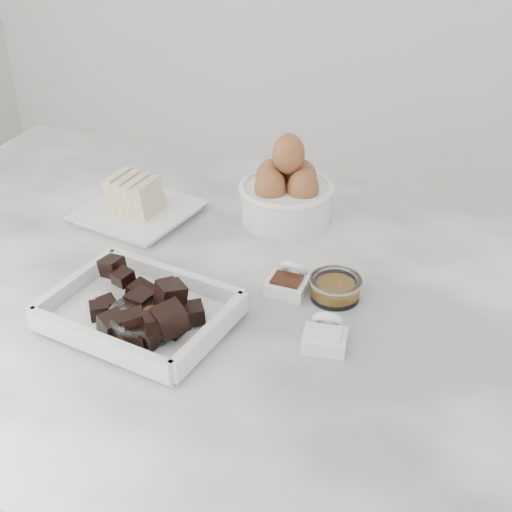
{
  "coord_description": "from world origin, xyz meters",
  "views": [
    {
      "loc": [
        0.31,
        -0.72,
        1.48
      ],
      "look_at": [
        0.02,
        0.03,
        0.98
      ],
      "focal_mm": 50.0,
      "sensor_mm": 36.0,
      "label": 1
    }
  ],
  "objects_px": {
    "sugar_ramekin": "(267,207)",
    "egg_bowl": "(286,192)",
    "chocolate_dish": "(139,307)",
    "honey_bowl": "(335,287)",
    "zest_bowl": "(144,323)",
    "salt_spoon": "(325,335)",
    "vanilla_spoon": "(289,282)",
    "butter_plate": "(136,203)"
  },
  "relations": [
    {
      "from": "sugar_ramekin",
      "to": "egg_bowl",
      "type": "xyz_separation_m",
      "value": [
        0.02,
        0.02,
        0.02
      ]
    },
    {
      "from": "honey_bowl",
      "to": "vanilla_spoon",
      "type": "xyz_separation_m",
      "value": [
        -0.06,
        -0.01,
        -0.0
      ]
    },
    {
      "from": "egg_bowl",
      "to": "honey_bowl",
      "type": "height_order",
      "value": "egg_bowl"
    },
    {
      "from": "chocolate_dish",
      "to": "vanilla_spoon",
      "type": "bearing_deg",
      "value": 41.81
    },
    {
      "from": "egg_bowl",
      "to": "salt_spoon",
      "type": "relative_size",
      "value": 2.13
    },
    {
      "from": "chocolate_dish",
      "to": "salt_spoon",
      "type": "height_order",
      "value": "chocolate_dish"
    },
    {
      "from": "egg_bowl",
      "to": "chocolate_dish",
      "type": "bearing_deg",
      "value": -104.35
    },
    {
      "from": "egg_bowl",
      "to": "honey_bowl",
      "type": "bearing_deg",
      "value": -53.93
    },
    {
      "from": "vanilla_spoon",
      "to": "salt_spoon",
      "type": "distance_m",
      "value": 0.12
    },
    {
      "from": "chocolate_dish",
      "to": "vanilla_spoon",
      "type": "distance_m",
      "value": 0.2
    },
    {
      "from": "chocolate_dish",
      "to": "egg_bowl",
      "type": "relative_size",
      "value": 1.64
    },
    {
      "from": "sugar_ramekin",
      "to": "zest_bowl",
      "type": "xyz_separation_m",
      "value": [
        -0.04,
        -0.32,
        -0.0
      ]
    },
    {
      "from": "sugar_ramekin",
      "to": "zest_bowl",
      "type": "relative_size",
      "value": 0.84
    },
    {
      "from": "sugar_ramekin",
      "to": "egg_bowl",
      "type": "distance_m",
      "value": 0.04
    },
    {
      "from": "salt_spoon",
      "to": "butter_plate",
      "type": "bearing_deg",
      "value": 151.56
    },
    {
      "from": "vanilla_spoon",
      "to": "salt_spoon",
      "type": "xyz_separation_m",
      "value": [
        0.08,
        -0.09,
        -0.0
      ]
    },
    {
      "from": "vanilla_spoon",
      "to": "honey_bowl",
      "type": "bearing_deg",
      "value": 5.93
    },
    {
      "from": "honey_bowl",
      "to": "salt_spoon",
      "type": "height_order",
      "value": "salt_spoon"
    },
    {
      "from": "chocolate_dish",
      "to": "butter_plate",
      "type": "bearing_deg",
      "value": 119.97
    },
    {
      "from": "chocolate_dish",
      "to": "zest_bowl",
      "type": "bearing_deg",
      "value": -48.97
    },
    {
      "from": "chocolate_dish",
      "to": "sugar_ramekin",
      "type": "distance_m",
      "value": 0.3
    },
    {
      "from": "sugar_ramekin",
      "to": "vanilla_spoon",
      "type": "distance_m",
      "value": 0.19
    },
    {
      "from": "vanilla_spoon",
      "to": "salt_spoon",
      "type": "height_order",
      "value": "same"
    },
    {
      "from": "honey_bowl",
      "to": "butter_plate",
      "type": "bearing_deg",
      "value": 163.92
    },
    {
      "from": "zest_bowl",
      "to": "vanilla_spoon",
      "type": "distance_m",
      "value": 0.2
    },
    {
      "from": "butter_plate",
      "to": "salt_spoon",
      "type": "relative_size",
      "value": 2.67
    },
    {
      "from": "butter_plate",
      "to": "egg_bowl",
      "type": "relative_size",
      "value": 1.25
    },
    {
      "from": "honey_bowl",
      "to": "vanilla_spoon",
      "type": "bearing_deg",
      "value": -174.07
    },
    {
      "from": "chocolate_dish",
      "to": "zest_bowl",
      "type": "xyz_separation_m",
      "value": [
        0.02,
        -0.02,
        -0.0
      ]
    },
    {
      "from": "butter_plate",
      "to": "egg_bowl",
      "type": "height_order",
      "value": "egg_bowl"
    },
    {
      "from": "sugar_ramekin",
      "to": "salt_spoon",
      "type": "xyz_separation_m",
      "value": [
        0.17,
        -0.26,
        -0.01
      ]
    },
    {
      "from": "sugar_ramekin",
      "to": "honey_bowl",
      "type": "relative_size",
      "value": 1.06
    },
    {
      "from": "sugar_ramekin",
      "to": "honey_bowl",
      "type": "height_order",
      "value": "sugar_ramekin"
    },
    {
      "from": "salt_spoon",
      "to": "sugar_ramekin",
      "type": "bearing_deg",
      "value": 123.34
    },
    {
      "from": "butter_plate",
      "to": "vanilla_spoon",
      "type": "height_order",
      "value": "butter_plate"
    },
    {
      "from": "egg_bowl",
      "to": "honey_bowl",
      "type": "relative_size",
      "value": 2.12
    },
    {
      "from": "honey_bowl",
      "to": "salt_spoon",
      "type": "xyz_separation_m",
      "value": [
        0.02,
        -0.1,
        -0.0
      ]
    },
    {
      "from": "chocolate_dish",
      "to": "egg_bowl",
      "type": "height_order",
      "value": "egg_bowl"
    },
    {
      "from": "chocolate_dish",
      "to": "sugar_ramekin",
      "type": "relative_size",
      "value": 3.3
    },
    {
      "from": "butter_plate",
      "to": "egg_bowl",
      "type": "xyz_separation_m",
      "value": [
        0.22,
        0.08,
        0.02
      ]
    },
    {
      "from": "vanilla_spoon",
      "to": "butter_plate",
      "type": "bearing_deg",
      "value": 159.55
    },
    {
      "from": "chocolate_dish",
      "to": "salt_spoon",
      "type": "relative_size",
      "value": 3.5
    }
  ]
}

